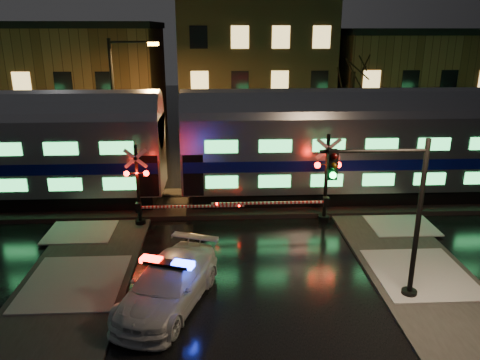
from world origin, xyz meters
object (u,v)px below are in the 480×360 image
crossing_signal_right (319,188)px  streetlight (119,103)px  police_car (168,285)px  crossing_signal_left (146,194)px  traffic_light (393,218)px

crossing_signal_right → streetlight: streetlight is taller
police_car → streetlight: bearing=125.7°
crossing_signal_right → crossing_signal_left: size_ratio=1.10×
crossing_signal_right → streetlight: size_ratio=0.73×
crossing_signal_right → streetlight: (-10.45, 6.69, 3.08)m
police_car → traffic_light: size_ratio=1.00×
police_car → streetlight: streetlight is taller
traffic_light → streetlight: size_ratio=0.67×
traffic_light → streetlight: (-11.42, 13.45, 1.85)m
traffic_light → police_car: bearing=178.2°
crossing_signal_left → traffic_light: bearing=-36.5°
traffic_light → crossing_signal_right: bearing=96.3°
police_car → traffic_light: traffic_light is taller
police_car → streetlight: size_ratio=0.68×
streetlight → crossing_signal_right: bearing=-32.6°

